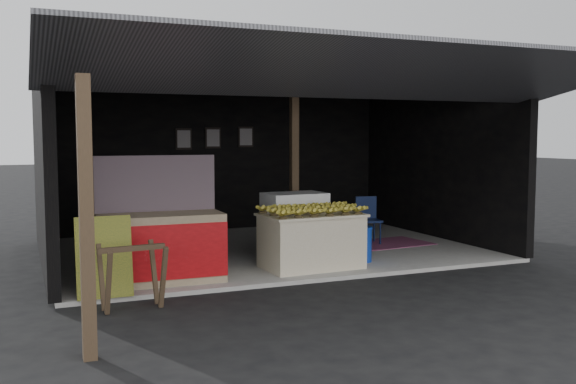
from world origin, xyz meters
name	(u,v)px	position (x,y,z in m)	size (l,w,h in m)	color
ground	(329,282)	(0.00, 0.00, 0.00)	(80.00, 80.00, 0.00)	black
concrete_slab	(264,249)	(0.00, 2.50, 0.03)	(7.00, 5.00, 0.06)	gray
shophouse	(257,128)	(0.00, 2.82, 2.10)	(7.40, 7.29, 3.02)	black
banana_table	(311,241)	(0.05, 0.68, 0.46)	(1.48, 0.96, 0.79)	beige
banana_pile	(311,208)	(0.05, 0.68, 0.93)	(1.32, 0.79, 0.16)	gold
white_crate	(295,226)	(0.11, 1.44, 0.57)	(0.96, 0.68, 1.03)	white
neighbor_stall	(161,244)	(-2.15, 0.63, 0.56)	(1.62, 0.76, 1.65)	#998466
green_signboard	(104,257)	(-2.94, 0.05, 0.54)	(0.65, 0.04, 0.97)	black
sawhorse	(132,270)	(-2.69, -0.42, 0.47)	(0.76, 0.71, 0.74)	#463423
water_barrel	(360,245)	(0.93, 0.81, 0.31)	(0.34, 0.34, 0.51)	#0E319C
plastic_chair	(367,216)	(1.88, 2.26, 0.55)	(0.45, 0.45, 0.83)	#0A163B
magenta_rug	(386,243)	(2.16, 2.06, 0.07)	(1.50, 1.00, 0.01)	#7B1B54
picture_frames	(215,138)	(-0.17, 4.89, 1.93)	(1.62, 0.04, 0.46)	black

